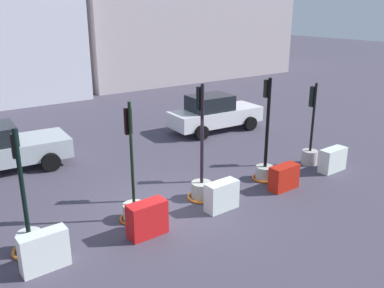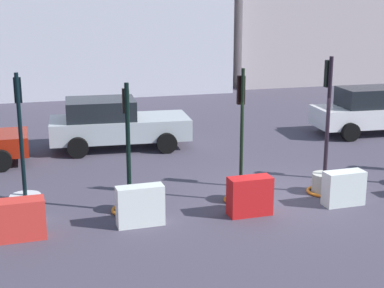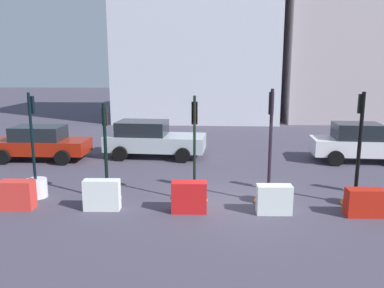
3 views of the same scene
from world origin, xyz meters
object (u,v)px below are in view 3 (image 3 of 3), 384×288
Objects in this scene: traffic_light_0 at (36,181)px; traffic_light_4 at (356,186)px; traffic_light_2 at (194,186)px; car_white_van at (362,143)px; traffic_light_3 at (269,186)px; car_red_compact at (40,143)px; construction_barrier_0 at (17,195)px; construction_barrier_4 at (364,203)px; construction_barrier_2 at (189,197)px; construction_barrier_1 at (102,195)px; traffic_light_1 at (107,184)px; car_silver_hatchback at (152,139)px; construction_barrier_3 at (274,199)px.

traffic_light_0 is 0.98× the size of traffic_light_4.
traffic_light_2 reaches higher than car_white_van.
traffic_light_0 is 0.96× the size of traffic_light_3.
traffic_light_0 reaches higher than car_red_compact.
construction_barrier_0 is (-5.24, -0.96, -0.08)m from traffic_light_2.
car_red_compact is (-7.20, 5.07, 0.27)m from traffic_light_2.
car_red_compact reaches higher than construction_barrier_4.
construction_barrier_2 is at bearing -138.12° from car_white_van.
construction_barrier_0 is 2.55m from construction_barrier_1.
traffic_light_4 is at bearing 5.24° from construction_barrier_0.
traffic_light_3 is (2.30, 0.01, 0.02)m from traffic_light_2.
traffic_light_1 is 2.99× the size of construction_barrier_4.
car_silver_hatchback is at bearing 177.26° from car_white_van.
construction_barrier_2 is 9.71m from car_white_van.
traffic_light_4 is at bearing 6.51° from construction_barrier_1.
traffic_light_4 reaches higher than traffic_light_2.
construction_barrier_4 is at bearing -0.36° from construction_barrier_2.
traffic_light_0 reaches higher than car_silver_hatchback.
traffic_light_1 reaches higher than construction_barrier_1.
traffic_light_2 is 5.33m from construction_barrier_0.
construction_barrier_0 is at bearing -174.76° from traffic_light_4.
traffic_light_2 is 8.81m from car_red_compact.
construction_barrier_0 is at bearing -172.67° from traffic_light_3.
construction_barrier_1 is 11.74m from car_white_van.
car_silver_hatchback is at bearing 123.73° from construction_barrier_3.
construction_barrier_2 is at bearing -158.59° from traffic_light_3.
construction_barrier_0 is at bearing -169.58° from traffic_light_2.
construction_barrier_4 is at bearing -44.29° from car_silver_hatchback.
traffic_light_3 is at bearing 159.07° from construction_barrier_4.
construction_barrier_1 is (-2.69, -0.90, -0.05)m from traffic_light_2.
car_silver_hatchback is 5.01m from car_red_compact.
car_silver_hatchback is (2.96, 6.95, 0.40)m from construction_barrier_0.
traffic_light_2 is at bearing -179.83° from traffic_light_3.
construction_barrier_0 is (-10.18, -0.93, -0.16)m from traffic_light_4.
traffic_light_3 is 3.42× the size of construction_barrier_4.
construction_barrier_3 is 8.05m from car_white_van.
construction_barrier_3 is at bearing 0.30° from construction_barrier_0.
construction_barrier_2 is at bearing -169.79° from traffic_light_4.
construction_barrier_1 is 7.49m from car_red_compact.
traffic_light_2 reaches higher than car_silver_hatchback.
traffic_light_1 is at bearing 179.68° from traffic_light_4.
car_silver_hatchback is at bearing 107.36° from construction_barrier_2.
traffic_light_0 is at bearing -116.04° from car_silver_hatchback.
traffic_light_1 is 0.87× the size of traffic_light_3.
traffic_light_0 is at bearing 177.79° from traffic_light_1.
car_red_compact is at bearing -178.13° from car_white_van.
traffic_light_2 reaches higher than construction_barrier_2.
traffic_light_3 reaches higher than traffic_light_1.
car_white_van is at bearing 41.88° from construction_barrier_2.
car_white_van is at bearing 70.89° from construction_barrier_4.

